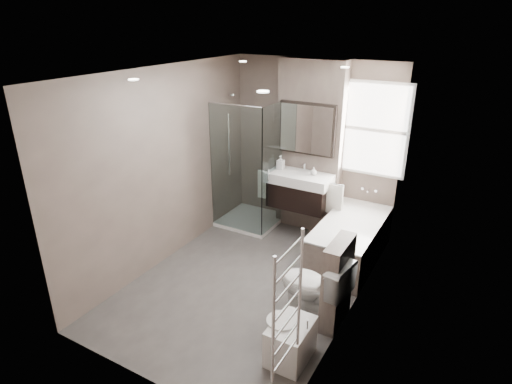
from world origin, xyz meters
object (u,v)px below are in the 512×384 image
Objects in this scene: vanity at (299,190)px; bidet at (290,340)px; toilet at (314,287)px; bathtub at (350,239)px.

vanity reaches higher than bidet.
toilet is 0.70m from bidet.
bathtub is at bearing -170.22° from toilet.
vanity is 1.07m from bathtub.
toilet is (0.05, -1.41, 0.08)m from bathtub.
vanity is at bearing 160.63° from bathtub.
toilet reaches higher than bathtub.
bidet is at bearing -67.23° from vanity.
toilet is at bearing 93.73° from bidet.
vanity reaches higher than bathtub.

